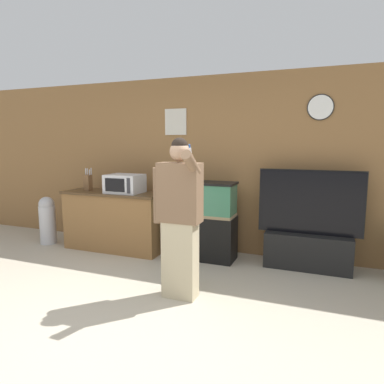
{
  "coord_description": "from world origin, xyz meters",
  "views": [
    {
      "loc": [
        1.68,
        -2.34,
        1.64
      ],
      "look_at": [
        0.21,
        1.43,
        1.05
      ],
      "focal_mm": 32.0,
      "sensor_mm": 36.0,
      "label": 1
    }
  ],
  "objects_px": {
    "person_standing": "(179,216)",
    "knife_block": "(88,182)",
    "counter_island": "(115,220)",
    "aquarium_on_stand": "(204,220)",
    "microwave": "(125,184)",
    "tv_on_stand": "(308,240)",
    "trash_bin": "(47,219)"
  },
  "relations": [
    {
      "from": "person_standing",
      "to": "knife_block",
      "type": "bearing_deg",
      "value": 150.43
    },
    {
      "from": "counter_island",
      "to": "aquarium_on_stand",
      "type": "height_order",
      "value": "aquarium_on_stand"
    },
    {
      "from": "microwave",
      "to": "person_standing",
      "type": "height_order",
      "value": "person_standing"
    },
    {
      "from": "counter_island",
      "to": "tv_on_stand",
      "type": "height_order",
      "value": "tv_on_stand"
    },
    {
      "from": "aquarium_on_stand",
      "to": "trash_bin",
      "type": "xyz_separation_m",
      "value": [
        -2.61,
        -0.23,
        -0.15
      ]
    },
    {
      "from": "microwave",
      "to": "knife_block",
      "type": "xyz_separation_m",
      "value": [
        -0.68,
        0.02,
        -0.01
      ]
    },
    {
      "from": "person_standing",
      "to": "microwave",
      "type": "bearing_deg",
      "value": 140.17
    },
    {
      "from": "counter_island",
      "to": "tv_on_stand",
      "type": "relative_size",
      "value": 1.21
    },
    {
      "from": "microwave",
      "to": "aquarium_on_stand",
      "type": "relative_size",
      "value": 0.47
    },
    {
      "from": "microwave",
      "to": "trash_bin",
      "type": "bearing_deg",
      "value": -174.81
    },
    {
      "from": "aquarium_on_stand",
      "to": "tv_on_stand",
      "type": "height_order",
      "value": "tv_on_stand"
    },
    {
      "from": "knife_block",
      "to": "person_standing",
      "type": "xyz_separation_m",
      "value": [
        2.05,
        -1.16,
        -0.14
      ]
    },
    {
      "from": "person_standing",
      "to": "trash_bin",
      "type": "bearing_deg",
      "value": 159.84
    },
    {
      "from": "microwave",
      "to": "tv_on_stand",
      "type": "bearing_deg",
      "value": 5.32
    },
    {
      "from": "counter_island",
      "to": "microwave",
      "type": "height_order",
      "value": "microwave"
    },
    {
      "from": "aquarium_on_stand",
      "to": "person_standing",
      "type": "distance_m",
      "value": 1.3
    },
    {
      "from": "microwave",
      "to": "tv_on_stand",
      "type": "height_order",
      "value": "tv_on_stand"
    },
    {
      "from": "aquarium_on_stand",
      "to": "tv_on_stand",
      "type": "relative_size",
      "value": 0.84
    },
    {
      "from": "microwave",
      "to": "knife_block",
      "type": "bearing_deg",
      "value": 178.35
    },
    {
      "from": "tv_on_stand",
      "to": "person_standing",
      "type": "relative_size",
      "value": 0.77
    },
    {
      "from": "tv_on_stand",
      "to": "person_standing",
      "type": "xyz_separation_m",
      "value": [
        -1.23,
        -1.39,
        0.5
      ]
    },
    {
      "from": "tv_on_stand",
      "to": "aquarium_on_stand",
      "type": "bearing_deg",
      "value": -174.43
    },
    {
      "from": "tv_on_stand",
      "to": "trash_bin",
      "type": "height_order",
      "value": "tv_on_stand"
    },
    {
      "from": "microwave",
      "to": "aquarium_on_stand",
      "type": "xyz_separation_m",
      "value": [
        1.21,
        0.11,
        -0.48
      ]
    },
    {
      "from": "aquarium_on_stand",
      "to": "tv_on_stand",
      "type": "bearing_deg",
      "value": 5.57
    },
    {
      "from": "aquarium_on_stand",
      "to": "counter_island",
      "type": "bearing_deg",
      "value": -176.42
    },
    {
      "from": "counter_island",
      "to": "trash_bin",
      "type": "xyz_separation_m",
      "value": [
        -1.19,
        -0.15,
        -0.05
      ]
    },
    {
      "from": "person_standing",
      "to": "counter_island",
      "type": "bearing_deg",
      "value": 143.6
    },
    {
      "from": "person_standing",
      "to": "aquarium_on_stand",
      "type": "bearing_deg",
      "value": 97.53
    },
    {
      "from": "knife_block",
      "to": "person_standing",
      "type": "height_order",
      "value": "person_standing"
    },
    {
      "from": "microwave",
      "to": "person_standing",
      "type": "xyz_separation_m",
      "value": [
        1.37,
        -1.14,
        -0.15
      ]
    },
    {
      "from": "knife_block",
      "to": "trash_bin",
      "type": "height_order",
      "value": "knife_block"
    }
  ]
}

